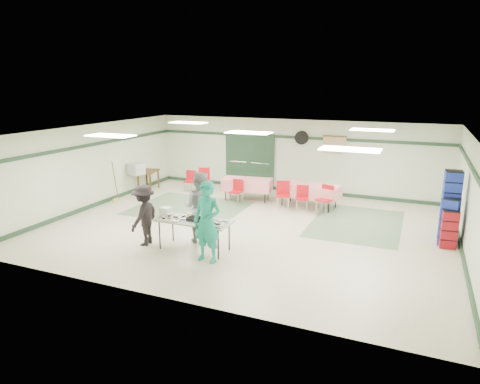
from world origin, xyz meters
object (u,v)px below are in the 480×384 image
at_px(dining_table_b, 247,184).
at_px(office_printer, 136,169).
at_px(chair_c, 326,197).
at_px(crate_stack_blue_b, 449,222).
at_px(chair_d, 237,189).
at_px(chair_loose_b, 190,179).
at_px(crate_stack_blue_a, 450,207).
at_px(printer_table, 148,173).
at_px(chair_loose_a, 204,177).
at_px(volunteer_dark, 144,215).
at_px(broom, 115,181).
at_px(volunteer_teal, 207,222).
at_px(volunteer_grey, 200,207).
at_px(crate_stack_red, 449,229).
at_px(dining_table_a, 309,190).
at_px(serving_table, 194,222).
at_px(chair_b, 283,192).
at_px(chair_a, 302,196).

bearing_deg(dining_table_b, office_printer, -175.88).
height_order(chair_c, crate_stack_blue_b, crate_stack_blue_b).
xyz_separation_m(chair_d, chair_loose_b, (-2.28, 0.85, -0.02)).
distance_m(crate_stack_blue_a, printer_table, 10.43).
height_order(chair_loose_a, chair_loose_b, chair_loose_a).
relative_size(dining_table_b, chair_c, 1.95).
height_order(volunteer_dark, printer_table, volunteer_dark).
distance_m(chair_loose_a, crate_stack_blue_a, 8.50).
xyz_separation_m(printer_table, broom, (-0.08, -1.83, 0.07)).
distance_m(volunteer_teal, volunteer_grey, 1.31).
relative_size(crate_stack_red, crate_stack_blue_b, 0.79).
relative_size(crate_stack_blue_a, crate_stack_blue_b, 1.52).
bearing_deg(crate_stack_blue_a, crate_stack_red, -90.00).
relative_size(volunteer_teal, crate_stack_blue_a, 1.01).
xyz_separation_m(chair_loose_b, crate_stack_blue_a, (8.69, -2.03, 0.45)).
xyz_separation_m(chair_loose_b, broom, (-1.69, -2.21, 0.23)).
height_order(chair_c, chair_d, chair_c).
bearing_deg(chair_c, office_printer, -158.01).
bearing_deg(chair_c, crate_stack_blue_a, 0.51).
distance_m(crate_stack_red, crate_stack_blue_b, 0.19).
xyz_separation_m(dining_table_a, crate_stack_blue_b, (4.07, -2.05, 0.04)).
xyz_separation_m(dining_table_b, chair_loose_a, (-1.92, 0.48, -0.02)).
bearing_deg(broom, printer_table, 79.48).
bearing_deg(crate_stack_blue_b, broom, 179.33).
bearing_deg(office_printer, chair_loose_b, 48.93).
bearing_deg(office_printer, chair_d, 18.17).
bearing_deg(dining_table_a, volunteer_teal, -91.71).
xyz_separation_m(serving_table, chair_c, (2.33, 4.23, -0.16)).
bearing_deg(volunteer_dark, crate_stack_blue_a, 111.10).
distance_m(chair_b, crate_stack_red, 5.06).
relative_size(office_printer, broom, 0.38).
relative_size(chair_loose_b, crate_stack_blue_b, 0.65).
xyz_separation_m(crate_stack_blue_a, crate_stack_red, (0.00, -0.45, -0.45)).
bearing_deg(volunteer_grey, serving_table, 96.82).
distance_m(chair_a, broom, 6.38).
distance_m(serving_table, crate_stack_blue_a, 6.49).
height_order(volunteer_grey, crate_stack_red, volunteer_grey).
relative_size(chair_a, crate_stack_red, 0.86).
height_order(chair_c, chair_loose_a, chair_c).
bearing_deg(chair_loose_b, volunteer_teal, -65.04).
height_order(chair_d, crate_stack_blue_b, crate_stack_blue_b).
distance_m(volunteer_teal, crate_stack_red, 5.99).
bearing_deg(chair_b, volunteer_dark, -137.00).
xyz_separation_m(dining_table_b, crate_stack_red, (6.27, -2.20, -0.08)).
xyz_separation_m(serving_table, crate_stack_blue_a, (5.73, 3.04, 0.22)).
bearing_deg(crate_stack_red, broom, 178.53).
bearing_deg(volunteer_grey, crate_stack_blue_a, -164.50).
bearing_deg(printer_table, crate_stack_blue_b, -21.58).
xyz_separation_m(dining_table_a, crate_stack_blue_a, (4.07, -1.75, 0.36)).
bearing_deg(volunteer_teal, dining_table_a, 84.60).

